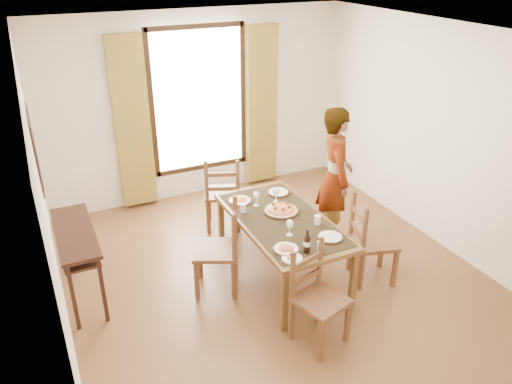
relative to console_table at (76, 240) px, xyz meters
name	(u,v)px	position (x,y,z in m)	size (l,w,h in m)	color
ground	(275,276)	(2.03, -0.60, -0.68)	(5.00, 5.00, 0.00)	#54291A
room_shell	(271,148)	(2.03, -0.47, 0.86)	(4.60, 5.10, 2.74)	silver
console_table	(76,240)	(0.00, 0.00, 0.00)	(0.38, 1.20, 0.80)	black
dining_table	(282,224)	(2.10, -0.60, 0.01)	(0.92, 1.78, 0.76)	brown
chair_west	(219,251)	(1.38, -0.53, -0.20)	(0.61, 0.61, 1.05)	brown
chair_north	(223,195)	(1.92, 0.71, -0.20)	(0.60, 0.60, 1.04)	brown
chair_south	(318,300)	(1.94, -1.66, -0.22)	(0.54, 0.54, 0.99)	brown
chair_east	(371,243)	(2.98, -1.07, -0.21)	(0.56, 0.56, 1.02)	brown
man	(335,177)	(3.07, -0.16, 0.20)	(0.61, 0.75, 1.77)	gray
plate_sw	(286,248)	(1.84, -1.18, 0.10)	(0.27, 0.27, 0.05)	silver
plate_se	(330,236)	(2.36, -1.18, 0.10)	(0.27, 0.27, 0.05)	silver
plate_nw	(240,199)	(1.85, -0.04, 0.10)	(0.27, 0.27, 0.05)	silver
plate_ne	(278,191)	(2.35, -0.04, 0.10)	(0.27, 0.27, 0.05)	silver
pasta_platter	(281,208)	(2.16, -0.47, 0.12)	(0.40, 0.40, 0.10)	red
caprese_plate	(292,257)	(1.82, -1.35, 0.09)	(0.20, 0.20, 0.04)	silver
wine_glass_a	(290,228)	(2.00, -0.95, 0.16)	(0.08, 0.08, 0.18)	white
wine_glass_b	(276,195)	(2.22, -0.23, 0.16)	(0.08, 0.08, 0.18)	white
wine_glass_c	(256,199)	(1.97, -0.22, 0.16)	(0.08, 0.08, 0.18)	white
tumbler_a	(318,220)	(2.39, -0.88, 0.12)	(0.07, 0.07, 0.10)	silver
tumbler_b	(243,208)	(1.78, -0.29, 0.12)	(0.07, 0.07, 0.10)	silver
tumbler_c	(321,246)	(2.14, -1.33, 0.12)	(0.07, 0.07, 0.10)	silver
wine_bottle	(307,241)	(2.01, -1.30, 0.20)	(0.07, 0.07, 0.25)	black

